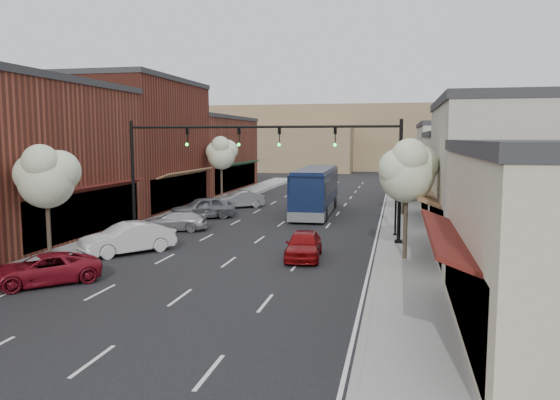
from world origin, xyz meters
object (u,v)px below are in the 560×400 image
Objects in this scene: signal_mast_right at (357,162)px; parked_car_e at (239,200)px; tree_left_far at (222,153)px; red_hatchback at (304,245)px; tree_right_near at (408,170)px; tree_right_far at (405,164)px; lamp_post_far at (397,171)px; tree_left_near at (46,175)px; coach_bus at (316,190)px; parked_car_b at (128,238)px; lamp_post_near at (396,188)px; parked_car_a at (43,269)px; parked_car_d at (203,208)px; parked_car_c at (174,221)px; signal_mast_left at (169,160)px.

signal_mast_right is 18.14m from parked_car_e.
red_hatchback is (11.66, -22.40, -3.89)m from tree_left_far.
tree_right_near is 16.01m from tree_right_far.
tree_left_near is at bearing -119.78° from lamp_post_far.
coach_bus is 16.30m from red_hatchback.
parked_car_b reaches higher than red_hatchback.
lamp_post_near is at bearing 52.68° from red_hatchback.
coach_bus reaches higher than parked_car_a.
parked_car_d is (-14.55, 11.28, -3.63)m from tree_right_near.
tree_right_far is 17.44m from red_hatchback.
signal_mast_right reaches higher than parked_car_a.
parked_car_a is 25.28m from parked_car_e.
signal_mast_right is 1.85× the size of lamp_post_near.
red_hatchback is 0.87× the size of parked_car_b.
parked_car_a is 18.63m from parked_car_d.
parked_car_c is at bearing -130.18° from coach_bus.
signal_mast_right reaches higher than lamp_post_near.
parked_car_d reaches higher than red_hatchback.
tree_left_far is at bearing 175.87° from parked_car_c.
parked_car_a is 0.93× the size of parked_car_d.
parked_car_c is at bearing 135.75° from parked_car_a.
tree_left_near is (-13.87, -8.05, -0.40)m from signal_mast_right.
red_hatchback is 0.96× the size of parked_car_c.
tree_right_near reaches higher than parked_car_d.
signal_mast_left is 24.14m from lamp_post_far.
lamp_post_far is at bearing 7.30° from tree_left_far.
signal_mast_right reaches higher than coach_bus.
parked_car_b reaches higher than parked_car_c.
parked_car_c is at bearing -177.50° from lamp_post_near.
signal_mast_left is 12.10m from parked_car_a.
tree_left_far reaches higher than tree_right_far.
signal_mast_right is 13.04m from parked_car_b.
tree_right_far is 15.62m from parked_car_d.
tree_left_near is at bearing 167.22° from parked_car_a.
parked_car_b is at bearing -39.54° from parked_car_e.
coach_bus reaches higher than parked_car_b.
parked_car_a is at bearing -92.91° from signal_mast_left.
signal_mast_right reaches higher than tree_left_far.
tree_right_near reaches higher than red_hatchback.
tree_right_near is 1.33× the size of parked_car_a.
signal_mast_right is 1.85× the size of lamp_post_far.
tree_left_far is 11.55m from parked_car_d.
signal_mast_left is 13.75m from lamp_post_near.
signal_mast_right is at bearing -102.85° from tree_right_far.
lamp_post_far reaches higher than red_hatchback.
tree_left_far is 16.67m from parked_car_c.
parked_car_e is (-8.82, 18.31, 0.00)m from red_hatchback.
coach_bus is at bearing 130.19° from parked_car_c.
signal_mast_left is 14.40m from parked_car_e.
lamp_post_far is at bearing 93.88° from tree_right_far.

